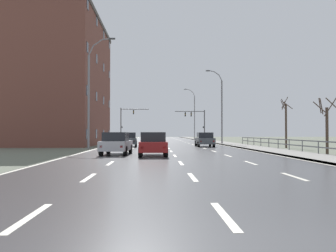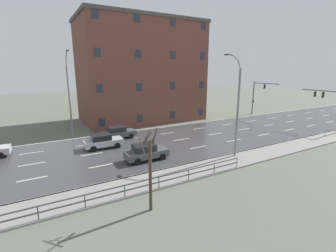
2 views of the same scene
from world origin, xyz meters
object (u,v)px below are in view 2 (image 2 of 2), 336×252
(street_lamp_midground, at_px, (237,108))
(brick_building, at_px, (141,71))
(car_near_left, at_px, (103,141))
(traffic_signal_right, at_px, (330,103))
(traffic_signal_left, at_px, (258,93))
(street_lamp_left_bank, at_px, (69,97))
(car_far_right, at_px, (118,133))
(car_far_left, at_px, (146,152))

(street_lamp_midground, xyz_separation_m, brick_building, (-21.75, -0.53, 3.28))
(car_near_left, bearing_deg, street_lamp_midground, 51.71)
(traffic_signal_right, relative_size, traffic_signal_left, 0.92)
(street_lamp_left_bank, relative_size, car_far_right, 2.53)
(street_lamp_midground, distance_m, car_far_left, 9.65)
(traffic_signal_right, bearing_deg, car_far_left, -95.03)
(car_far_right, distance_m, car_far_left, 8.34)
(street_lamp_left_bank, xyz_separation_m, car_far_right, (3.21, 4.90, -4.37))
(street_lamp_left_bank, xyz_separation_m, traffic_signal_right, (13.89, 31.56, -1.12))
(car_far_right, relative_size, brick_building, 0.21)
(traffic_signal_left, height_order, car_near_left, traffic_signal_left)
(street_lamp_left_bank, bearing_deg, traffic_signal_left, 89.11)
(traffic_signal_right, xyz_separation_m, car_far_right, (-10.68, -26.67, -3.25))
(car_near_left, xyz_separation_m, brick_building, (-12.80, 10.18, 7.37))
(street_lamp_left_bank, relative_size, car_near_left, 2.55)
(car_far_right, bearing_deg, car_near_left, -46.55)
(car_near_left, bearing_deg, brick_building, 143.10)
(car_far_left, bearing_deg, traffic_signal_left, 111.91)
(street_lamp_midground, xyz_separation_m, car_near_left, (-8.96, -10.71, -4.09))
(car_near_left, bearing_deg, street_lamp_left_bank, -157.43)
(traffic_signal_right, xyz_separation_m, traffic_signal_left, (-13.38, 1.25, 0.10))
(car_far_right, bearing_deg, traffic_signal_right, 65.45)
(car_far_left, xyz_separation_m, brick_building, (-18.40, 7.54, 7.37))
(traffic_signal_left, bearing_deg, traffic_signal_right, -5.34)
(street_lamp_midground, height_order, traffic_signal_right, street_lamp_midground)
(street_lamp_left_bank, relative_size, car_far_left, 2.58)
(street_lamp_left_bank, relative_size, brick_building, 0.54)
(traffic_signal_left, relative_size, car_near_left, 1.52)
(traffic_signal_right, relative_size, car_far_right, 1.39)
(traffic_signal_right, height_order, car_far_right, traffic_signal_right)
(traffic_signal_right, relative_size, brick_building, 0.30)
(car_far_left, relative_size, brick_building, 0.21)
(street_lamp_midground, distance_m, street_lamp_left_bank, 19.76)
(street_lamp_left_bank, bearing_deg, street_lamp_midground, 41.09)
(car_far_right, height_order, car_near_left, same)
(traffic_signal_left, height_order, brick_building, brick_building)
(car_far_left, bearing_deg, street_lamp_midground, 67.80)
(car_near_left, height_order, car_far_left, same)
(street_lamp_midground, relative_size, traffic_signal_left, 1.58)
(street_lamp_left_bank, xyz_separation_m, car_near_left, (5.94, 2.27, -4.37))
(traffic_signal_right, bearing_deg, traffic_signal_left, 174.66)
(traffic_signal_right, bearing_deg, car_far_right, -111.83)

